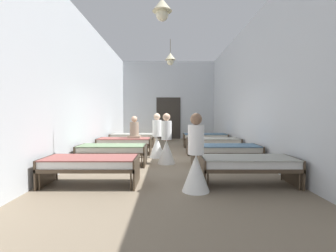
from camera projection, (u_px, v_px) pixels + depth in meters
ground_plane at (168, 160)px, 7.78m from camera, size 5.90×13.35×0.10m
room_shell at (168, 92)px, 8.87m from camera, size 5.70×12.95×4.49m
bed_left_row_0 at (90, 164)px, 4.90m from camera, size 1.90×0.84×0.57m
bed_right_row_0 at (247, 164)px, 4.91m from camera, size 1.90×0.84×0.57m
bed_left_row_1 at (112, 150)px, 6.80m from camera, size 1.90×0.84×0.57m
bed_right_row_1 at (225, 150)px, 6.81m from camera, size 1.90×0.84×0.57m
bed_left_row_2 at (124, 142)px, 8.69m from camera, size 1.90×0.84×0.57m
bed_right_row_2 at (212, 142)px, 8.70m from camera, size 1.90×0.84×0.57m
bed_left_row_3 at (131, 137)px, 10.59m from camera, size 1.90×0.84×0.57m
bed_right_row_3 at (204, 137)px, 10.60m from camera, size 1.90×0.84×0.57m
nurse_near_aisle at (156, 142)px, 8.00m from camera, size 0.52×0.52×1.49m
nurse_mid_aisle at (195, 163)px, 4.50m from camera, size 0.52×0.52×1.49m
nurse_far_aisle at (166, 146)px, 7.00m from camera, size 0.52×0.52×1.49m
patient_seated_primary at (133, 130)px, 8.73m from camera, size 0.44×0.44×0.80m
potted_plant at (166, 125)px, 12.96m from camera, size 0.57×0.57×1.41m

